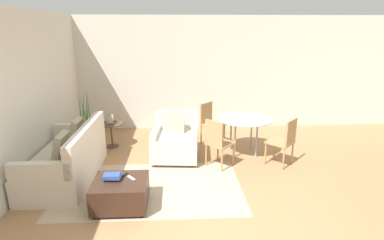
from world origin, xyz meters
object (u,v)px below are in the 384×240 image
(tv_remote_primary, at_px, (131,178))
(potted_plant, at_px, (88,134))
(side_table, at_px, (111,130))
(dining_chair_near_right, at_px, (285,139))
(dining_table, at_px, (244,122))
(dining_chair_near_left, at_px, (217,140))
(couch, at_px, (68,161))
(tv_remote_secondary, at_px, (124,175))
(ottoman, at_px, (121,192))
(armchair, at_px, (175,141))
(picture_frame, at_px, (110,119))
(dining_chair_far_left, at_px, (210,120))
(book_stack, at_px, (112,177))

(tv_remote_primary, xyz_separation_m, potted_plant, (-1.27, 2.33, -0.14))
(side_table, xyz_separation_m, dining_chair_near_right, (3.34, -1.10, 0.15))
(potted_plant, distance_m, dining_table, 3.33)
(dining_table, bearing_deg, dining_chair_near_left, -135.00)
(tv_remote_primary, distance_m, potted_plant, 2.66)
(couch, bearing_deg, dining_table, 16.06)
(tv_remote_secondary, bearing_deg, side_table, 106.14)
(tv_remote_primary, xyz_separation_m, side_table, (-0.73, 2.24, -0.04))
(ottoman, bearing_deg, armchair, 65.11)
(tv_remote_secondary, relative_size, picture_frame, 0.72)
(dining_chair_near_right, bearing_deg, tv_remote_secondary, -159.11)
(picture_frame, distance_m, dining_table, 2.77)
(armchair, xyz_separation_m, dining_chair_far_left, (0.76, 0.77, 0.18))
(couch, bearing_deg, dining_chair_near_left, 6.60)
(book_stack, height_order, potted_plant, potted_plant)
(dining_chair_near_left, distance_m, dining_chair_far_left, 1.23)
(couch, height_order, potted_plant, potted_plant)
(book_stack, height_order, side_table, side_table)
(book_stack, xyz_separation_m, dining_chair_near_left, (1.64, 1.16, 0.07))
(armchair, bearing_deg, side_table, 154.50)
(side_table, height_order, dining_chair_far_left, dining_chair_far_left)
(side_table, relative_size, dining_table, 0.47)
(tv_remote_secondary, bearing_deg, dining_chair_near_left, 34.85)
(side_table, xyz_separation_m, picture_frame, (-0.00, 0.00, 0.25))
(picture_frame, bearing_deg, armchair, -25.50)
(ottoman, height_order, side_table, side_table)
(picture_frame, height_order, dining_chair_far_left, dining_chair_far_left)
(couch, height_order, tv_remote_primary, couch)
(side_table, distance_m, dining_table, 2.78)
(dining_table, bearing_deg, couch, -163.94)
(couch, distance_m, side_table, 1.46)
(dining_table, height_order, dining_chair_far_left, dining_chair_far_left)
(tv_remote_primary, bearing_deg, potted_plant, 118.48)
(armchair, height_order, tv_remote_primary, armchair)
(potted_plant, bearing_deg, tv_remote_primary, -61.52)
(tv_remote_primary, xyz_separation_m, dining_chair_far_left, (1.38, 2.37, 0.11))
(ottoman, bearing_deg, side_table, 104.23)
(tv_remote_secondary, height_order, dining_chair_near_right, dining_chair_near_right)
(tv_remote_secondary, height_order, dining_table, dining_table)
(couch, xyz_separation_m, potted_plant, (-0.10, 1.49, -0.05))
(side_table, height_order, picture_frame, picture_frame)
(tv_remote_primary, distance_m, dining_table, 2.66)
(book_stack, distance_m, tv_remote_primary, 0.26)
(book_stack, relative_size, tv_remote_secondary, 1.78)
(book_stack, xyz_separation_m, dining_chair_far_left, (1.64, 2.39, 0.07))
(armchair, relative_size, dining_chair_near_right, 1.07)
(tv_remote_secondary, bearing_deg, dining_table, 38.13)
(picture_frame, bearing_deg, book_stack, -78.17)
(couch, bearing_deg, dining_chair_near_right, 4.46)
(book_stack, xyz_separation_m, tv_remote_secondary, (0.15, 0.13, -0.04))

